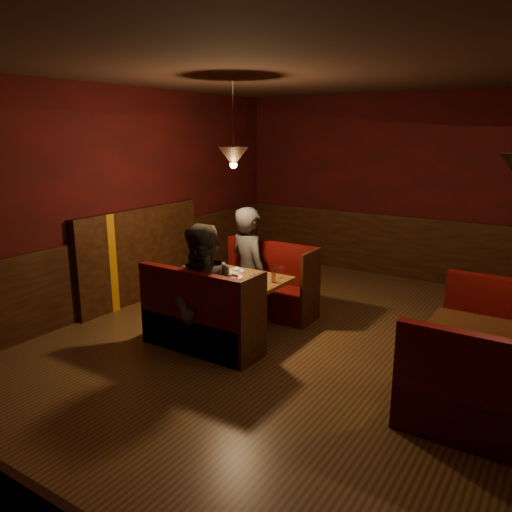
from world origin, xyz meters
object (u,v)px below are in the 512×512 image
Objects in this scene: main_bench_far at (268,291)px; second_bench_near at (484,409)px; second_bench_far at (509,344)px; diner_b at (206,274)px; diner_a at (249,248)px; main_table at (236,289)px; second_table at (497,351)px; main_bench_near at (200,325)px.

second_bench_near is (2.87, -1.55, -0.00)m from main_bench_far.
main_bench_far is at bearing 177.00° from second_bench_far.
diner_a is at bearing 83.34° from diner_b.
second_bench_far is 1.00× the size of second_bench_near.
second_bench_far is 3.13m from diner_a.
diner_b is (-2.79, 0.18, 0.58)m from second_bench_near.
main_table is at bearing -91.21° from main_bench_far.
main_bench_far is at bearing -121.07° from diner_a.
main_bench_far is 3.26m from second_bench_near.
second_bench_far reaches higher than second_table.
main_bench_near is 0.78× the size of diner_a.
second_bench_near is at bearing -90.00° from second_bench_far.
diner_b is at bearing 176.30° from second_bench_near.
main_bench_near reaches higher than main_table.
main_bench_far is 0.78× the size of diner_a.
main_bench_far is 1.40m from main_bench_near.
main_bench_near is 1.40m from diner_a.
main_bench_near is at bearing -90.00° from main_bench_far.
main_bench_far is 1.05× the size of second_bench_near.
second_bench_near is at bearing -2.89° from main_bench_near.
diner_b is (0.08, -1.37, 0.58)m from main_bench_far.
second_bench_near reaches higher than second_table.
second_bench_near is 2.86m from diner_b.
second_table is 0.73m from second_bench_far.
diner_a is (-0.20, -0.14, 0.58)m from main_bench_far.
diner_a is at bearing 98.99° from main_bench_near.
main_bench_far is at bearing 90.00° from main_bench_near.
diner_b reaches higher than main_table.
main_table is 0.73m from main_bench_near.
main_table is at bearing 131.36° from diner_a.
second_table is at bearing -170.00° from diner_a.
second_bench_far is at bearing 90.00° from second_bench_near.
main_bench_near reaches higher than second_bench_near.
diner_b reaches higher than second_bench_far.
diner_a reaches higher than main_table.
diner_a is 1.26m from diner_b.
main_bench_near is 1.05× the size of second_bench_near.
diner_b is (-2.79, -1.22, 0.58)m from second_bench_far.
main_bench_near is 0.59m from diner_b.
second_bench_near is at bearing -87.80° from second_table.
main_bench_near is at bearing -88.79° from main_table.
diner_a is (-0.20, 1.26, 0.58)m from main_bench_near.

